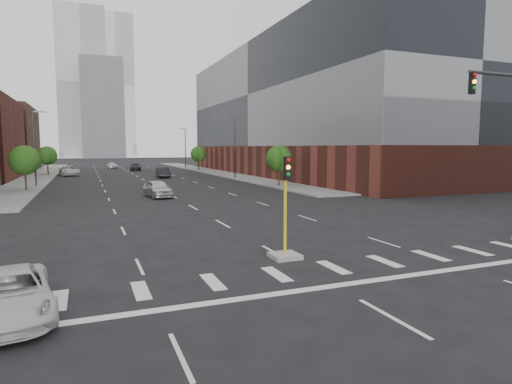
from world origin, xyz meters
TOP-DOWN VIEW (x-y plane):
  - ground at (0.00, 0.00)m, footprint 400.00×400.00m
  - sidewalk_left_far at (-15.00, 74.00)m, footprint 5.00×92.00m
  - sidewalk_right_far at (15.00, 74.00)m, footprint 5.00×92.00m
  - building_right_main at (29.50, 60.00)m, footprint 24.00×70.00m
  - tower_left at (-8.00, 220.00)m, footprint 22.00×22.00m
  - tower_right at (10.00, 260.00)m, footprint 20.00×20.00m
  - tower_mid at (0.00, 200.00)m, footprint 18.00×18.00m
  - median_traffic_signal at (0.00, 8.97)m, footprint 1.20×1.20m
  - streetlight_right_a at (13.41, 55.00)m, footprint 1.60×0.22m
  - streetlight_right_b at (13.41, 90.00)m, footprint 1.60×0.22m
  - streetlight_left at (-13.41, 50.00)m, footprint 1.60×0.22m
  - tree_left_near at (-14.00, 45.00)m, footprint 3.20×3.20m
  - tree_left_far at (-14.00, 75.00)m, footprint 3.20×3.20m
  - tree_right_near at (14.00, 40.00)m, footprint 3.20×3.20m
  - tree_right_far at (14.00, 80.00)m, footprint 3.20×3.20m
  - car_near_left at (-1.50, 34.17)m, footprint 2.55×5.06m
  - car_mid_right at (3.49, 61.09)m, footprint 1.94×5.10m
  - car_far_left at (-10.50, 71.59)m, footprint 3.68×6.46m
  - car_deep_right at (1.74, 84.17)m, footprint 2.77×5.57m
  - car_distant at (-2.40, 94.31)m, footprint 2.30×4.60m
  - parked_minivan at (-10.00, 6.00)m, footprint 2.91×5.05m

SIDE VIEW (x-z plane):
  - ground at x=0.00m, z-range 0.00..0.00m
  - sidewalk_left_far at x=-15.00m, z-range 0.00..0.15m
  - sidewalk_right_far at x=15.00m, z-range 0.00..0.15m
  - parked_minivan at x=-10.00m, z-range 0.00..1.32m
  - car_distant at x=-2.40m, z-range 0.00..1.50m
  - car_deep_right at x=1.74m, z-range 0.00..1.56m
  - car_near_left at x=-1.50m, z-range 0.00..1.65m
  - car_mid_right at x=3.49m, z-range 0.00..1.66m
  - car_far_left at x=-10.50m, z-range 0.00..1.70m
  - median_traffic_signal at x=0.00m, z-range -1.23..3.17m
  - tree_left_near at x=-14.00m, z-range 0.97..5.82m
  - tree_left_far at x=-14.00m, z-range 0.97..5.82m
  - tree_right_near at x=14.00m, z-range 0.97..5.82m
  - tree_right_far at x=14.00m, z-range 0.97..5.82m
  - streetlight_right_a at x=13.41m, z-range 0.47..9.55m
  - streetlight_right_b at x=13.41m, z-range 0.47..9.55m
  - streetlight_left at x=-13.41m, z-range 0.47..9.55m
  - building_right_main at x=29.50m, z-range 0.00..22.00m
  - tower_mid at x=0.00m, z-range 0.00..44.00m
  - tower_left at x=-8.00m, z-range 0.00..70.00m
  - tower_right at x=10.00m, z-range 0.00..80.00m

